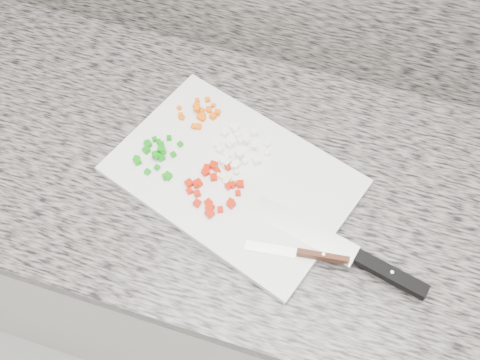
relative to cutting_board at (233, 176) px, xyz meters
name	(u,v)px	position (x,y,z in m)	size (l,w,h in m)	color
cabinet	(280,273)	(0.12, 0.02, -0.48)	(3.92, 0.62, 0.86)	silver
countertop	(295,189)	(0.12, 0.02, -0.03)	(3.96, 0.64, 0.04)	slate
cutting_board	(233,176)	(0.00, 0.00, 0.00)	(0.44, 0.29, 0.01)	white
carrot_pile	(201,113)	(-0.10, 0.11, 0.01)	(0.09, 0.08, 0.02)	#F96405
onion_pile	(237,147)	(-0.01, 0.06, 0.01)	(0.11, 0.10, 0.02)	white
green_pepper_pile	(156,155)	(-0.15, -0.01, 0.01)	(0.08, 0.10, 0.02)	#0C870C
red_pepper_pile	(212,187)	(-0.03, -0.04, 0.01)	(0.11, 0.12, 0.01)	red
garlic_pile	(228,174)	(-0.01, -0.01, 0.01)	(0.05, 0.06, 0.01)	#F3E8BC
chef_knife	(360,259)	(0.26, -0.10, 0.01)	(0.33, 0.11, 0.02)	white
paring_knife	(309,255)	(0.18, -0.12, 0.01)	(0.18, 0.04, 0.02)	white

